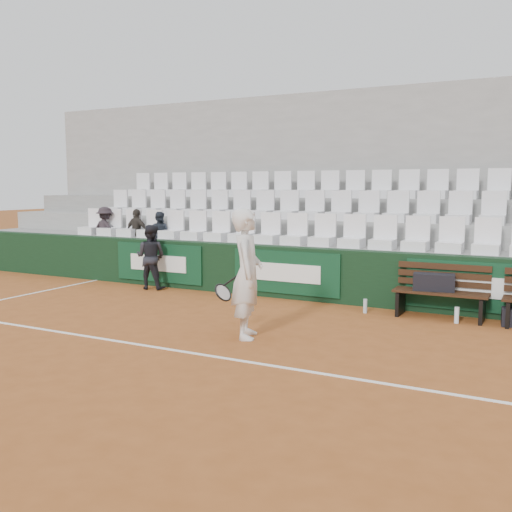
{
  "coord_description": "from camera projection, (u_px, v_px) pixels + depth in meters",
  "views": [
    {
      "loc": [
        4.24,
        -6.02,
        2.16
      ],
      "look_at": [
        -0.1,
        2.4,
        1.0
      ],
      "focal_mm": 40.0,
      "sensor_mm": 36.0,
      "label": 1
    }
  ],
  "objects": [
    {
      "name": "water_bottle_far",
      "position": [
        457.0,
        315.0,
        9.03
      ],
      "size": [
        0.07,
        0.07,
        0.26
      ],
      "primitive_type": "cylinder",
      "color": "silver",
      "rests_on": "ground"
    },
    {
      "name": "spectator_b",
      "position": [
        137.0,
        213.0,
        13.25
      ],
      "size": [
        0.65,
        0.29,
        1.09
      ],
      "primitive_type": "imported",
      "rotation": [
        0.0,
        0.0,
        3.1
      ],
      "color": "#302B26",
      "rests_on": "grandstand_tier_front"
    },
    {
      "name": "court_baseline",
      "position": [
        179.0,
        351.0,
        7.5
      ],
      "size": [
        18.0,
        0.06,
        0.01
      ],
      "primitive_type": "cube",
      "color": "white",
      "rests_on": "ground"
    },
    {
      "name": "bench_left",
      "position": [
        440.0,
        305.0,
        9.36
      ],
      "size": [
        1.5,
        0.56,
        0.45
      ],
      "primitive_type": "cube",
      "color": "#351E10",
      "rests_on": "ground"
    },
    {
      "name": "grandstand_tier_back",
      "position": [
        342.0,
        239.0,
        13.15
      ],
      "size": [
        18.0,
        0.95,
        1.9
      ],
      "primitive_type": "cube",
      "color": "gray",
      "rests_on": "ground"
    },
    {
      "name": "spectator_c",
      "position": [
        159.0,
        215.0,
        12.96
      ],
      "size": [
        0.6,
        0.52,
        1.04
      ],
      "primitive_type": "imported",
      "rotation": [
        0.0,
        0.0,
        3.43
      ],
      "color": "#212731",
      "rests_on": "grandstand_tier_front"
    },
    {
      "name": "ball_kid",
      "position": [
        151.0,
        257.0,
        12.01
      ],
      "size": [
        0.74,
        0.62,
        1.36
      ],
      "primitive_type": "imported",
      "rotation": [
        0.0,
        0.0,
        3.32
      ],
      "color": "black",
      "rests_on": "ground"
    },
    {
      "name": "seat_row_front",
      "position": [
        308.0,
        229.0,
        11.27
      ],
      "size": [
        11.9,
        0.44,
        0.63
      ],
      "primitive_type": "cube",
      "color": "white",
      "rests_on": "grandstand_tier_front"
    },
    {
      "name": "grandstand_tier_mid",
      "position": [
        327.0,
        253.0,
        12.34
      ],
      "size": [
        18.0,
        0.95,
        1.45
      ],
      "primitive_type": "cube",
      "color": "#969693",
      "rests_on": "ground"
    },
    {
      "name": "grandstand_rear_wall",
      "position": [
        351.0,
        185.0,
        13.55
      ],
      "size": [
        18.0,
        0.3,
        4.4
      ],
      "primitive_type": "cube",
      "color": "gray",
      "rests_on": "ground"
    },
    {
      "name": "ground",
      "position": [
        179.0,
        351.0,
        7.5
      ],
      "size": [
        80.0,
        80.0,
        0.0
      ],
      "primitive_type": "plane",
      "color": "#964F21",
      "rests_on": "ground"
    },
    {
      "name": "grandstand_tier_front",
      "position": [
        311.0,
        269.0,
        11.53
      ],
      "size": [
        18.0,
        0.95,
        1.0
      ],
      "primitive_type": "cube",
      "color": "gray",
      "rests_on": "ground"
    },
    {
      "name": "tennis_player",
      "position": [
        247.0,
        274.0,
        8.1
      ],
      "size": [
        0.83,
        0.8,
        1.85
      ],
      "color": "silver",
      "rests_on": "ground"
    },
    {
      "name": "back_barrier",
      "position": [
        302.0,
        273.0,
        10.93
      ],
      "size": [
        18.0,
        0.34,
        1.0
      ],
      "color": "black",
      "rests_on": "ground"
    },
    {
      "name": "sports_bag_left",
      "position": [
        434.0,
        282.0,
        9.39
      ],
      "size": [
        0.69,
        0.38,
        0.28
      ],
      "primitive_type": "cube",
      "rotation": [
        0.0,
        0.0,
        0.16
      ],
      "color": "black",
      "rests_on": "bench_left"
    },
    {
      "name": "spectator_a",
      "position": [
        105.0,
        211.0,
        13.68
      ],
      "size": [
        0.77,
        0.5,
        1.12
      ],
      "primitive_type": "imported",
      "rotation": [
        0.0,
        0.0,
        3.02
      ],
      "color": "black",
      "rests_on": "grandstand_tier_front"
    },
    {
      "name": "water_bottle_near",
      "position": [
        365.0,
        306.0,
        9.76
      ],
      "size": [
        0.07,
        0.07,
        0.24
      ],
      "primitive_type": "cylinder",
      "color": "#B1C0C8",
      "rests_on": "ground"
    },
    {
      "name": "seat_row_mid",
      "position": [
        325.0,
        205.0,
        12.06
      ],
      "size": [
        11.9,
        0.44,
        0.63
      ],
      "primitive_type": "cube",
      "color": "silver",
      "rests_on": "grandstand_tier_mid"
    },
    {
      "name": "seat_row_back",
      "position": [
        340.0,
        184.0,
        12.84
      ],
      "size": [
        11.9,
        0.44,
        0.63
      ],
      "primitive_type": "cube",
      "color": "silver",
      "rests_on": "grandstand_tier_back"
    }
  ]
}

